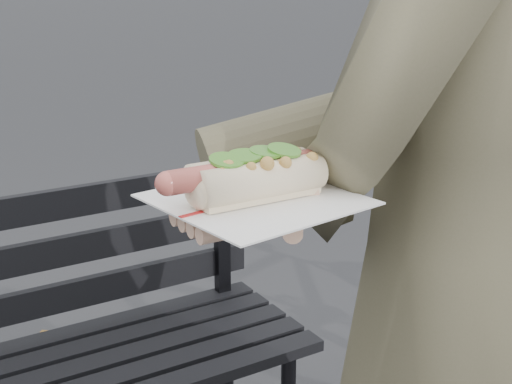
# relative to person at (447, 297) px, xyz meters

# --- Properties ---
(person) EXTENTS (0.80, 0.65, 1.88)m
(person) POSITION_rel_person_xyz_m (0.00, 0.00, 0.00)
(person) COLOR brown
(person) RESTS_ON ground
(held_hotdog) EXTENTS (0.62, 0.30, 0.20)m
(held_hotdog) POSITION_rel_person_xyz_m (-0.19, -0.02, 0.28)
(held_hotdog) COLOR brown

